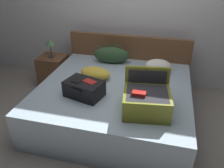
{
  "coord_description": "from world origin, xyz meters",
  "views": [
    {
      "loc": [
        0.61,
        -2.12,
        1.99
      ],
      "look_at": [
        0.0,
        0.26,
        0.61
      ],
      "focal_mm": 36.43,
      "sensor_mm": 36.0,
      "label": 1
    }
  ],
  "objects": [
    {
      "name": "nightstand",
      "position": [
        -1.25,
        1.07,
        0.26
      ],
      "size": [
        0.44,
        0.4,
        0.52
      ],
      "primitive_type": "cube",
      "color": "brown",
      "rests_on": "ground"
    },
    {
      "name": "bed",
      "position": [
        0.0,
        0.4,
        0.25
      ],
      "size": [
        1.95,
        1.85,
        0.51
      ],
      "primitive_type": "cube",
      "color": "#99ADBC",
      "rests_on": "ground"
    },
    {
      "name": "ground_plane",
      "position": [
        0.0,
        0.0,
        0.0
      ],
      "size": [
        12.0,
        12.0,
        0.0
      ],
      "primitive_type": "plane",
      "color": "gray"
    },
    {
      "name": "headboard",
      "position": [
        0.0,
        1.36,
        0.45
      ],
      "size": [
        1.99,
        0.08,
        0.89
      ],
      "primitive_type": "cube",
      "color": "brown",
      "rests_on": "ground"
    },
    {
      "name": "hard_case_medium",
      "position": [
        -0.3,
        0.07,
        0.61
      ],
      "size": [
        0.5,
        0.39,
        0.2
      ],
      "rotation": [
        0.0,
        0.0,
        -0.26
      ],
      "color": "black",
      "rests_on": "bed"
    },
    {
      "name": "back_wall",
      "position": [
        0.0,
        1.65,
        1.3
      ],
      "size": [
        8.0,
        0.1,
        2.6
      ],
      "primitive_type": "cube",
      "color": "silver",
      "rests_on": "ground"
    },
    {
      "name": "pillow_near_headboard",
      "position": [
        0.51,
        0.99,
        0.59
      ],
      "size": [
        0.42,
        0.35,
        0.17
      ],
      "primitive_type": "ellipsoid",
      "rotation": [
        0.0,
        0.0,
        0.17
      ],
      "color": "white",
      "rests_on": "bed"
    },
    {
      "name": "table_lamp",
      "position": [
        -1.25,
        1.07,
        0.76
      ],
      "size": [
        0.17,
        0.17,
        0.31
      ],
      "color": "#3F3833",
      "rests_on": "nightstand"
    },
    {
      "name": "hard_case_large",
      "position": [
        0.46,
        -0.05,
        0.65
      ],
      "size": [
        0.55,
        0.53,
        0.43
      ],
      "rotation": [
        0.0,
        0.0,
        0.14
      ],
      "color": "olive",
      "rests_on": "bed"
    },
    {
      "name": "pillow_center_head",
      "position": [
        -0.31,
        0.54,
        0.59
      ],
      "size": [
        0.46,
        0.32,
        0.16
      ],
      "primitive_type": "ellipsoid",
      "rotation": [
        0.0,
        0.0,
        -0.13
      ],
      "color": "gold",
      "rests_on": "bed"
    },
    {
      "name": "duffel_bag",
      "position": [
        -0.22,
        1.11,
        0.64
      ],
      "size": [
        0.57,
        0.26,
        0.31
      ],
      "rotation": [
        0.0,
        0.0,
        0.1
      ],
      "color": "#2D4C2D",
      "rests_on": "bed"
    }
  ]
}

